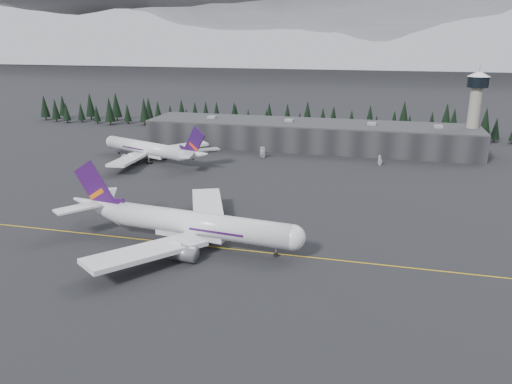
% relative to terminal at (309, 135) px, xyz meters
% --- Properties ---
extents(ground, '(1400.00, 1400.00, 0.00)m').
position_rel_terminal_xyz_m(ground, '(0.00, -125.00, -6.30)').
color(ground, black).
rests_on(ground, ground).
extents(taxiline, '(400.00, 0.40, 0.02)m').
position_rel_terminal_xyz_m(taxiline, '(0.00, -127.00, -6.29)').
color(taxiline, gold).
rests_on(taxiline, ground).
extents(terminal, '(160.00, 30.00, 12.60)m').
position_rel_terminal_xyz_m(terminal, '(0.00, 0.00, 0.00)').
color(terminal, black).
rests_on(terminal, ground).
extents(control_tower, '(10.00, 10.00, 37.70)m').
position_rel_terminal_xyz_m(control_tower, '(75.00, 3.00, 17.11)').
color(control_tower, gray).
rests_on(control_tower, ground).
extents(treeline, '(360.00, 20.00, 15.00)m').
position_rel_terminal_xyz_m(treeline, '(0.00, 37.00, 1.20)').
color(treeline, black).
rests_on(treeline, ground).
extents(mountain_ridge, '(4400.00, 900.00, 420.00)m').
position_rel_terminal_xyz_m(mountain_ridge, '(0.00, 875.00, -6.30)').
color(mountain_ridge, white).
rests_on(mountain_ridge, ground).
extents(jet_main, '(69.49, 63.86, 20.45)m').
position_rel_terminal_xyz_m(jet_main, '(-15.22, -125.98, -0.53)').
color(jet_main, silver).
rests_on(jet_main, ground).
extents(jet_parked, '(60.18, 53.70, 18.35)m').
position_rel_terminal_xyz_m(jet_parked, '(-61.80, -44.90, -1.12)').
color(jet_parked, silver).
rests_on(jet_parked, ground).
extents(gse_vehicle_a, '(2.61, 5.27, 1.44)m').
position_rel_terminal_xyz_m(gse_vehicle_a, '(-16.79, -26.84, -5.58)').
color(gse_vehicle_a, silver).
rests_on(gse_vehicle_a, ground).
extents(gse_vehicle_b, '(4.87, 3.47, 1.54)m').
position_rel_terminal_xyz_m(gse_vehicle_b, '(35.14, -27.99, -5.53)').
color(gse_vehicle_b, white).
rests_on(gse_vehicle_b, ground).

